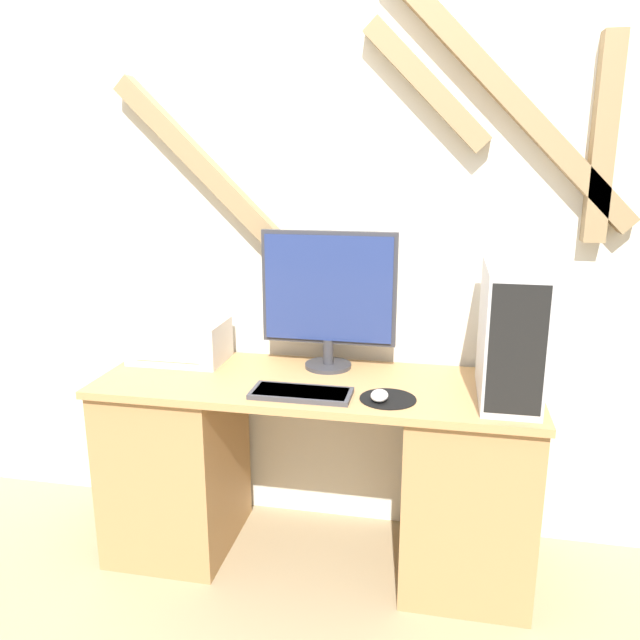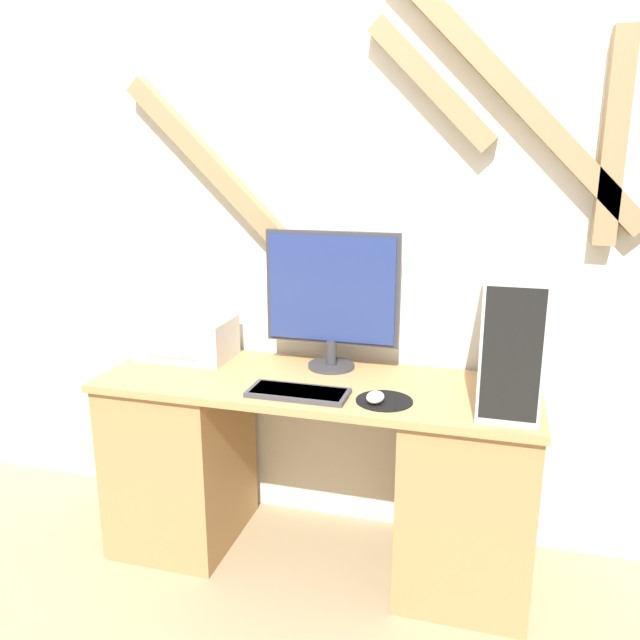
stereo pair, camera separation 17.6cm
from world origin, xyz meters
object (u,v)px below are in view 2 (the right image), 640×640
Objects in this scene: monitor at (332,294)px; computer_tower at (511,337)px; printer at (187,338)px; keyboard at (298,392)px; mouse at (375,397)px.

monitor is 1.16× the size of computer_tower.
keyboard is at bearing -26.43° from printer.
mouse is (0.29, 0.00, 0.01)m from keyboard.
computer_tower reaches higher than keyboard.
monitor is at bearing 163.54° from computer_tower.
mouse is 0.24× the size of printer.
printer is (-0.90, 0.30, 0.07)m from mouse.
printer reaches higher than mouse.
computer_tower is at bearing -16.46° from monitor.
printer is (-0.61, 0.30, 0.08)m from keyboard.
monitor is at bearing 3.23° from printer.
monitor reaches higher than printer.
monitor is 0.46m from keyboard.
printer is (-1.35, 0.17, -0.16)m from computer_tower.
printer is (-0.65, -0.04, -0.23)m from monitor.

